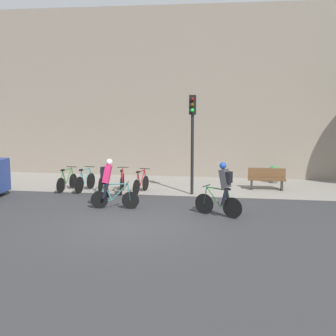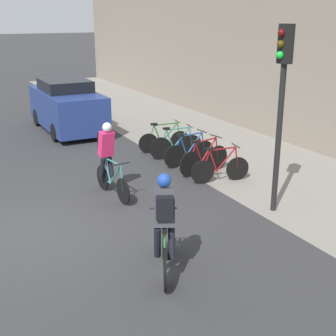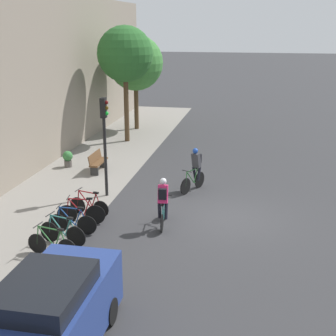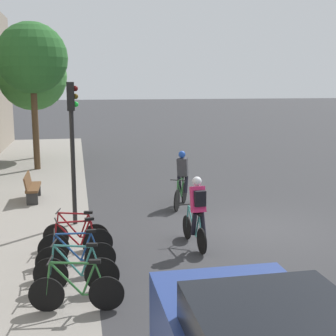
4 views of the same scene
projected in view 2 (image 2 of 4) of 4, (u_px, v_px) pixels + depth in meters
The scene contains 11 objects.
ground at pixel (33, 232), 9.22m from camera, with size 200.00×200.00×0.00m, color #333335.
kerb_strip at pixel (295, 179), 12.19m from camera, with size 44.00×4.50×0.01m, color gray.
cyclist_pink at pixel (108, 156), 10.87m from camera, with size 1.69×0.47×1.74m.
cyclist_grey at pixel (164, 224), 7.34m from camera, with size 1.56×0.79×1.78m.
parked_bike_0 at pixel (164, 140), 14.47m from camera, with size 0.46×1.63×0.94m.
parked_bike_1 at pixel (176, 145), 13.81m from camera, with size 0.47×1.61×0.97m.
parked_bike_2 at pixel (189, 152), 13.15m from camera, with size 0.46×1.63×0.96m.
parked_bike_3 at pixel (204, 159), 12.49m from camera, with size 0.46×1.64×0.98m.
parked_bike_4 at pixel (220, 168), 11.84m from camera, with size 0.47×1.55×0.94m.
traffic_light_pole at pixel (282, 87), 9.39m from camera, with size 0.26×0.30×3.91m.
parked_car at pixel (67, 106), 16.97m from camera, with size 4.30×1.84×1.85m.
Camera 2 is at (8.66, -1.49, 4.08)m, focal length 50.00 mm.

